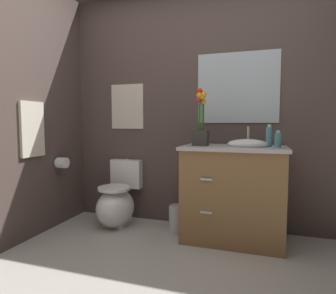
# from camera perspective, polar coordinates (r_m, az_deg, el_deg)

# --- Properties ---
(wall_back) EXTENTS (4.54, 0.05, 2.50)m
(wall_back) POSITION_cam_1_polar(r_m,az_deg,el_deg) (3.02, 10.42, 7.62)
(wall_back) COLOR #4C3D38
(wall_back) RESTS_ON ground_plane
(wall_left) EXTENTS (0.05, 4.10, 2.50)m
(wall_left) POSITION_cam_1_polar(r_m,az_deg,el_deg) (2.85, -29.26, 7.27)
(wall_left) COLOR #4C3D38
(wall_left) RESTS_ON ground_plane
(toilet) EXTENTS (0.38, 0.59, 0.69)m
(toilet) POSITION_cam_1_polar(r_m,az_deg,el_deg) (3.17, -10.08, -10.88)
(toilet) COLOR white
(toilet) RESTS_ON ground_plane
(vanity_cabinet) EXTENTS (0.94, 0.56, 1.07)m
(vanity_cabinet) POSITION_cam_1_polar(r_m,az_deg,el_deg) (2.75, 12.89, -8.82)
(vanity_cabinet) COLOR brown
(vanity_cabinet) RESTS_ON ground_plane
(flower_vase) EXTENTS (0.14, 0.14, 0.54)m
(flower_vase) POSITION_cam_1_polar(r_m,az_deg,el_deg) (2.70, 6.56, 4.43)
(flower_vase) COLOR #38332D
(flower_vase) RESTS_ON vanity_cabinet
(soap_bottle) EXTENTS (0.06, 0.06, 0.20)m
(soap_bottle) POSITION_cam_1_polar(r_m,az_deg,el_deg) (2.70, 19.54, 1.98)
(soap_bottle) COLOR teal
(soap_bottle) RESTS_ON vanity_cabinet
(lotion_bottle) EXTENTS (0.06, 0.06, 0.15)m
(lotion_bottle) POSITION_cam_1_polar(r_m,az_deg,el_deg) (2.63, 21.11, 1.33)
(lotion_bottle) COLOR teal
(lotion_bottle) RESTS_ON vanity_cabinet
(trash_bin) EXTENTS (0.18, 0.18, 0.27)m
(trash_bin) POSITION_cam_1_polar(r_m,az_deg,el_deg) (2.96, 1.99, -14.13)
(trash_bin) COLOR #B7B7BC
(trash_bin) RESTS_ON ground_plane
(wall_poster) EXTENTS (0.39, 0.01, 0.50)m
(wall_poster) POSITION_cam_1_polar(r_m,az_deg,el_deg) (3.30, -8.15, 7.99)
(wall_poster) COLOR beige
(wall_mirror) EXTENTS (0.80, 0.01, 0.70)m
(wall_mirror) POSITION_cam_1_polar(r_m,az_deg,el_deg) (2.99, 13.71, 11.44)
(wall_mirror) COLOR #B2BCC6
(hanging_towel) EXTENTS (0.03, 0.28, 0.52)m
(hanging_towel) POSITION_cam_1_polar(r_m,az_deg,el_deg) (2.97, -25.50, 3.23)
(hanging_towel) COLOR beige
(toilet_paper_roll) EXTENTS (0.11, 0.11, 0.11)m
(toilet_paper_roll) POSITION_cam_1_polar(r_m,az_deg,el_deg) (3.22, -20.41, -2.95)
(toilet_paper_roll) COLOR white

